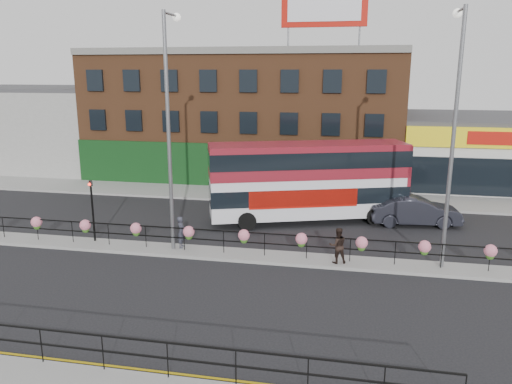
% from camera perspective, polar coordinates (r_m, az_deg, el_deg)
% --- Properties ---
extents(ground, '(120.00, 120.00, 0.00)m').
position_cam_1_polar(ground, '(24.21, -1.38, -7.42)').
color(ground, black).
rests_on(ground, ground).
extents(north_pavement, '(60.00, 4.00, 0.15)m').
position_cam_1_polar(north_pavement, '(35.46, 2.80, -0.43)').
color(north_pavement, gray).
rests_on(north_pavement, ground).
extents(median, '(60.00, 1.60, 0.15)m').
position_cam_1_polar(median, '(24.18, -1.38, -7.25)').
color(median, gray).
rests_on(median, ground).
extents(yellow_line_inner, '(60.00, 0.10, 0.01)m').
position_cam_1_polar(yellow_line_inner, '(15.88, -9.41, -19.77)').
color(yellow_line_inner, gold).
rests_on(yellow_line_inner, ground).
extents(yellow_line_outer, '(60.00, 0.10, 0.01)m').
position_cam_1_polar(yellow_line_outer, '(15.75, -9.65, -20.12)').
color(yellow_line_outer, gold).
rests_on(yellow_line_outer, ground).
extents(brick_building, '(25.00, 12.21, 10.30)m').
position_cam_1_polar(brick_building, '(43.08, -0.89, 8.91)').
color(brick_building, brown).
rests_on(brick_building, ground).
extents(supermarket, '(15.00, 12.25, 5.30)m').
position_cam_1_polar(supermarket, '(43.81, 25.72, 4.38)').
color(supermarket, silver).
rests_on(supermarket, ground).
extents(warehouse_west, '(15.50, 12.00, 7.30)m').
position_cam_1_polar(warehouse_west, '(51.42, -23.71, 6.89)').
color(warehouse_west, gray).
rests_on(warehouse_west, ground).
extents(billboard, '(6.00, 0.29, 4.40)m').
position_cam_1_polar(billboard, '(37.37, 7.81, 20.44)').
color(billboard, '#AE1108').
rests_on(billboard, brick_building).
extents(median_railing, '(30.04, 0.56, 1.23)m').
position_cam_1_polar(median_railing, '(23.85, -1.39, -5.08)').
color(median_railing, black).
rests_on(median_railing, median).
extents(south_railing, '(20.04, 0.05, 1.12)m').
position_cam_1_polar(south_railing, '(15.83, -17.17, -16.32)').
color(south_railing, black).
rests_on(south_railing, south_pavement).
extents(double_decker_bus, '(11.76, 6.26, 4.65)m').
position_cam_1_polar(double_decker_bus, '(29.24, 6.04, 2.06)').
color(double_decker_bus, silver).
rests_on(double_decker_bus, ground).
extents(car, '(2.91, 5.49, 1.68)m').
position_cam_1_polar(car, '(30.29, 17.70, -2.05)').
color(car, '#25262F').
rests_on(car, ground).
extents(pedestrian_a, '(0.65, 0.49, 1.58)m').
position_cam_1_polar(pedestrian_a, '(25.05, -8.54, -4.55)').
color(pedestrian_a, '#31323F').
rests_on(pedestrian_a, median).
extents(pedestrian_b, '(1.18, 1.11, 1.67)m').
position_cam_1_polar(pedestrian_b, '(23.11, 9.32, -6.04)').
color(pedestrian_b, black).
rests_on(pedestrian_b, median).
extents(lamp_column_west, '(0.40, 1.97, 11.24)m').
position_cam_1_polar(lamp_column_west, '(24.03, -9.80, 8.94)').
color(lamp_column_west, slate).
rests_on(lamp_column_west, median).
extents(lamp_column_east, '(0.40, 1.96, 11.17)m').
position_cam_1_polar(lamp_column_east, '(22.96, 21.68, 7.88)').
color(lamp_column_east, slate).
rests_on(lamp_column_east, median).
extents(traffic_light_median, '(0.15, 0.28, 3.65)m').
position_cam_1_polar(traffic_light_median, '(26.63, -18.28, -0.58)').
color(traffic_light_median, black).
rests_on(traffic_light_median, median).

